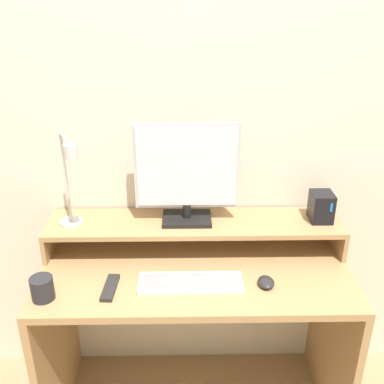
{
  "coord_description": "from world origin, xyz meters",
  "views": [
    {
      "loc": [
        -0.04,
        -1.24,
        1.81
      ],
      "look_at": [
        -0.01,
        0.32,
        1.09
      ],
      "focal_mm": 42.0,
      "sensor_mm": 36.0,
      "label": 1
    }
  ],
  "objects_px": {
    "mouse": "(266,282)",
    "monitor": "(187,173)",
    "remote_control": "(110,288)",
    "keyboard": "(191,283)",
    "desk_lamp": "(70,181)",
    "mug": "(42,288)",
    "router_dock": "(321,207)"
  },
  "relations": [
    {
      "from": "mouse",
      "to": "monitor",
      "type": "bearing_deg",
      "value": 136.7
    },
    {
      "from": "mouse",
      "to": "remote_control",
      "type": "height_order",
      "value": "mouse"
    },
    {
      "from": "remote_control",
      "to": "keyboard",
      "type": "bearing_deg",
      "value": 4.29
    },
    {
      "from": "desk_lamp",
      "to": "keyboard",
      "type": "height_order",
      "value": "desk_lamp"
    },
    {
      "from": "remote_control",
      "to": "mug",
      "type": "distance_m",
      "value": 0.25
    },
    {
      "from": "desk_lamp",
      "to": "router_dock",
      "type": "bearing_deg",
      "value": 4.3
    },
    {
      "from": "desk_lamp",
      "to": "keyboard",
      "type": "distance_m",
      "value": 0.61
    },
    {
      "from": "desk_lamp",
      "to": "router_dock",
      "type": "distance_m",
      "value": 1.05
    },
    {
      "from": "monitor",
      "to": "mug",
      "type": "xyz_separation_m",
      "value": [
        -0.53,
        -0.35,
        -0.31
      ]
    },
    {
      "from": "mug",
      "to": "remote_control",
      "type": "bearing_deg",
      "value": 11.89
    },
    {
      "from": "monitor",
      "to": "mouse",
      "type": "bearing_deg",
      "value": -43.3
    },
    {
      "from": "keyboard",
      "to": "mug",
      "type": "distance_m",
      "value": 0.55
    },
    {
      "from": "mug",
      "to": "keyboard",
      "type": "bearing_deg",
      "value": 7.64
    },
    {
      "from": "keyboard",
      "to": "mouse",
      "type": "relative_size",
      "value": 4.84
    },
    {
      "from": "keyboard",
      "to": "mug",
      "type": "height_order",
      "value": "mug"
    },
    {
      "from": "router_dock",
      "to": "mouse",
      "type": "distance_m",
      "value": 0.43
    },
    {
      "from": "keyboard",
      "to": "mouse",
      "type": "bearing_deg",
      "value": -1.75
    },
    {
      "from": "remote_control",
      "to": "mug",
      "type": "relative_size",
      "value": 1.79
    },
    {
      "from": "monitor",
      "to": "mouse",
      "type": "distance_m",
      "value": 0.54
    },
    {
      "from": "desk_lamp",
      "to": "router_dock",
      "type": "xyz_separation_m",
      "value": [
        1.03,
        0.08,
        -0.16
      ]
    },
    {
      "from": "keyboard",
      "to": "mouse",
      "type": "xyz_separation_m",
      "value": [
        0.29,
        -0.01,
        0.0
      ]
    },
    {
      "from": "keyboard",
      "to": "remote_control",
      "type": "bearing_deg",
      "value": -175.71
    },
    {
      "from": "desk_lamp",
      "to": "mouse",
      "type": "xyz_separation_m",
      "value": [
        0.76,
        -0.2,
        -0.34
      ]
    },
    {
      "from": "mouse",
      "to": "keyboard",
      "type": "bearing_deg",
      "value": 178.25
    },
    {
      "from": "desk_lamp",
      "to": "mug",
      "type": "distance_m",
      "value": 0.42
    },
    {
      "from": "mug",
      "to": "mouse",
      "type": "bearing_deg",
      "value": 4.39
    },
    {
      "from": "keyboard",
      "to": "remote_control",
      "type": "distance_m",
      "value": 0.31
    },
    {
      "from": "monitor",
      "to": "desk_lamp",
      "type": "height_order",
      "value": "monitor"
    },
    {
      "from": "router_dock",
      "to": "remote_control",
      "type": "distance_m",
      "value": 0.93
    },
    {
      "from": "monitor",
      "to": "mouse",
      "type": "xyz_separation_m",
      "value": [
        0.3,
        -0.29,
        -0.34
      ]
    },
    {
      "from": "monitor",
      "to": "router_dock",
      "type": "xyz_separation_m",
      "value": [
        0.57,
        -0.01,
        -0.16
      ]
    },
    {
      "from": "desk_lamp",
      "to": "mug",
      "type": "relative_size",
      "value": 4.53
    }
  ]
}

